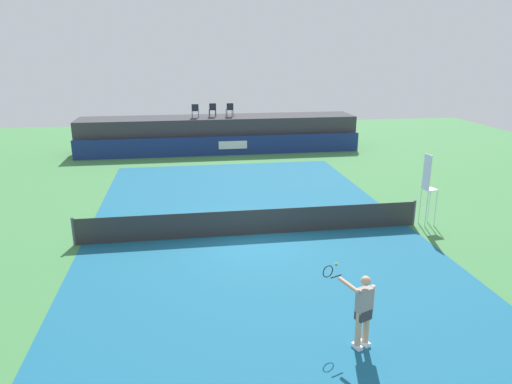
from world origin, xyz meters
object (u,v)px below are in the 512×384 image
at_px(net_post_far, 414,213).
at_px(tennis_player, 362,309).
at_px(spectator_chair_left, 213,109).
at_px(umpire_chair, 428,185).
at_px(tennis_ball, 336,264).
at_px(spectator_chair_center, 230,109).
at_px(spectator_chair_far_left, 195,110).
at_px(net_post_near, 74,232).

xyz_separation_m(net_post_far, tennis_player, (-4.79, -7.03, 0.46)).
relative_size(spectator_chair_left, umpire_chair, 0.32).
distance_m(spectator_chair_left, tennis_ball, 18.49).
bearing_deg(spectator_chair_left, spectator_chair_center, -5.15).
height_order(umpire_chair, tennis_ball, umpire_chair).
distance_m(spectator_chair_far_left, net_post_near, 15.83).
height_order(umpire_chair, tennis_player, umpire_chair).
xyz_separation_m(net_post_near, net_post_far, (12.40, 0.00, 0.00)).
bearing_deg(net_post_near, umpire_chair, -0.07).
relative_size(spectator_chair_center, umpire_chair, 0.32).
relative_size(spectator_chair_center, tennis_ball, 13.06).
bearing_deg(tennis_player, tennis_ball, 79.05).
height_order(tennis_player, tennis_ball, tennis_player).
bearing_deg(spectator_chair_far_left, net_post_far, -62.75).
height_order(spectator_chair_left, tennis_ball, spectator_chair_left).
xyz_separation_m(spectator_chair_center, net_post_near, (-6.94, -15.13, -2.19)).
height_order(net_post_near, tennis_player, tennis_player).
xyz_separation_m(spectator_chair_center, tennis_ball, (1.47, -18.01, -2.66)).
bearing_deg(spectator_chair_center, umpire_chair, -68.75).
bearing_deg(tennis_player, spectator_chair_center, 91.72).
distance_m(spectator_chair_far_left, tennis_player, 22.24).
height_order(net_post_near, net_post_far, same).
height_order(spectator_chair_left, spectator_chair_center, same).
bearing_deg(spectator_chair_center, spectator_chair_far_left, -175.44).
height_order(spectator_chair_far_left, net_post_far, spectator_chair_far_left).
bearing_deg(spectator_chair_center, tennis_ball, -85.35).
xyz_separation_m(net_post_near, tennis_player, (7.61, -7.03, 0.46)).
xyz_separation_m(spectator_chair_center, umpire_chair, (5.89, -15.15, -1.11)).
bearing_deg(tennis_ball, net_post_near, 161.09).
xyz_separation_m(umpire_chair, tennis_player, (-5.23, -7.01, -0.63)).
xyz_separation_m(spectator_chair_far_left, net_post_near, (-4.70, -14.95, -2.19)).
relative_size(spectator_chair_far_left, tennis_ball, 13.06).
relative_size(spectator_chair_far_left, tennis_player, 0.50).
distance_m(spectator_chair_center, umpire_chair, 16.29).
bearing_deg(net_post_far, umpire_chair, -1.98).
xyz_separation_m(spectator_chair_left, net_post_far, (6.57, -15.23, -2.19)).
bearing_deg(net_post_near, spectator_chair_left, 69.06).
relative_size(spectator_chair_left, net_post_far, 0.89).
distance_m(spectator_chair_center, tennis_player, 22.24).
bearing_deg(spectator_chair_left, umpire_chair, -65.33).
xyz_separation_m(spectator_chair_far_left, net_post_far, (7.70, -14.95, -2.19)).
bearing_deg(net_post_far, spectator_chair_center, 109.83).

